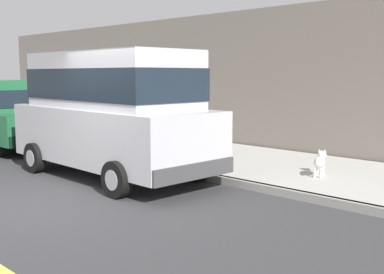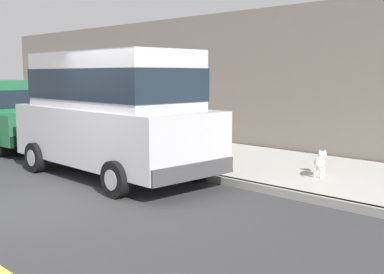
{
  "view_description": "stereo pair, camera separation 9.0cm",
  "coord_description": "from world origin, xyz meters",
  "views": [
    {
      "loc": [
        -3.7,
        -6.96,
        2.08
      ],
      "look_at": [
        3.06,
        -0.31,
        0.85
      ],
      "focal_mm": 45.35,
      "sensor_mm": 36.0,
      "label": 1
    },
    {
      "loc": [
        -3.64,
        -7.03,
        2.08
      ],
      "look_at": [
        3.06,
        -0.31,
        0.85
      ],
      "focal_mm": 45.35,
      "sensor_mm": 36.0,
      "label": 2
    }
  ],
  "objects": [
    {
      "name": "car_silver_van",
      "position": [
        2.11,
        1.03,
        1.39
      ],
      "size": [
        2.22,
        4.95,
        2.52
      ],
      "color": "#BCBCC1",
      "rests_on": "ground"
    },
    {
      "name": "curb",
      "position": [
        3.2,
        0.0,
        0.07
      ],
      "size": [
        0.16,
        64.0,
        0.14
      ],
      "primitive_type": "cube",
      "color": "gray",
      "rests_on": "ground"
    },
    {
      "name": "building_facade",
      "position": [
        7.1,
        4.63,
        1.9
      ],
      "size": [
        0.5,
        20.0,
        3.81
      ],
      "primitive_type": "cube",
      "color": "slate",
      "rests_on": "ground"
    },
    {
      "name": "dog_white",
      "position": [
        4.56,
        -2.29,
        0.43
      ],
      "size": [
        0.72,
        0.36,
        0.49
      ],
      "color": "white",
      "rests_on": "sidewalk"
    },
    {
      "name": "ground_plane",
      "position": [
        0.0,
        0.0,
        0.0
      ],
      "size": [
        80.0,
        80.0,
        0.0
      ],
      "primitive_type": "plane",
      "color": "#38383A"
    },
    {
      "name": "sidewalk",
      "position": [
        5.0,
        0.0,
        0.07
      ],
      "size": [
        3.6,
        64.0,
        0.14
      ],
      "primitive_type": "cube",
      "color": "#B7B5AD",
      "rests_on": "ground"
    },
    {
      "name": "car_green_sedan",
      "position": [
        2.18,
        6.4,
        0.98
      ],
      "size": [
        2.14,
        4.65,
        1.92
      ],
      "color": "#23663D",
      "rests_on": "ground"
    }
  ]
}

